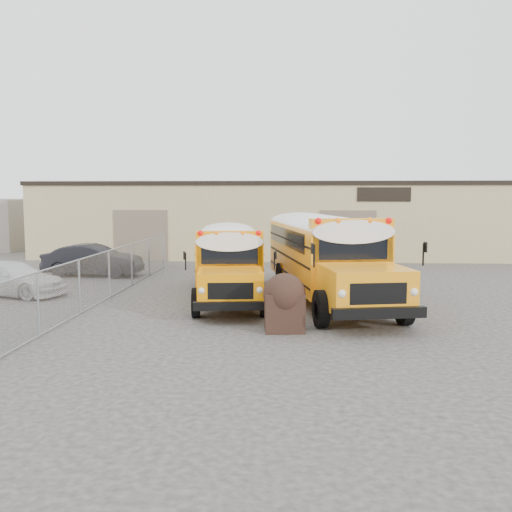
# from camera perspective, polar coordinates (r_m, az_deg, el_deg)

# --- Properties ---
(ground) EXTENTS (120.00, 120.00, 0.00)m
(ground) POSITION_cam_1_polar(r_m,az_deg,el_deg) (18.18, 0.92, -6.11)
(ground) COLOR #302E2C
(ground) RESTS_ON ground
(warehouse) EXTENTS (30.20, 10.20, 4.67)m
(warehouse) POSITION_cam_1_polar(r_m,az_deg,el_deg) (37.78, 2.38, 3.84)
(warehouse) COLOR #CFBA7F
(warehouse) RESTS_ON ground
(chainlink_fence) EXTENTS (0.07, 18.07, 1.81)m
(chainlink_fence) POSITION_cam_1_polar(r_m,az_deg,el_deg) (22.04, -14.47, -1.77)
(chainlink_fence) COLOR gray
(chainlink_fence) RESTS_ON ground
(school_bus_left) EXTENTS (3.34, 9.42, 2.70)m
(school_bus_left) POSITION_cam_1_polar(r_m,az_deg,el_deg) (27.28, -2.86, 1.28)
(school_bus_left) COLOR orange
(school_bus_left) RESTS_ON ground
(school_bus_right) EXTENTS (4.63, 11.11, 3.16)m
(school_bus_right) POSITION_cam_1_polar(r_m,az_deg,el_deg) (27.54, 3.61, 1.88)
(school_bus_right) COLOR orange
(school_bus_right) RESTS_ON ground
(tarp_bundle) EXTENTS (1.21, 1.21, 1.65)m
(tarp_bundle) POSITION_cam_1_polar(r_m,az_deg,el_deg) (16.22, 2.85, -4.55)
(tarp_bundle) COLOR black
(tarp_bundle) RESTS_ON ground
(car_white) EXTENTS (4.77, 2.88, 1.29)m
(car_white) POSITION_cam_1_polar(r_m,az_deg,el_deg) (23.89, -23.31, -2.10)
(car_white) COLOR silver
(car_white) RESTS_ON ground
(car_dark) EXTENTS (4.67, 1.77, 1.52)m
(car_dark) POSITION_cam_1_polar(r_m,az_deg,el_deg) (28.32, -15.98, -0.40)
(car_dark) COLOR black
(car_dark) RESTS_ON ground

